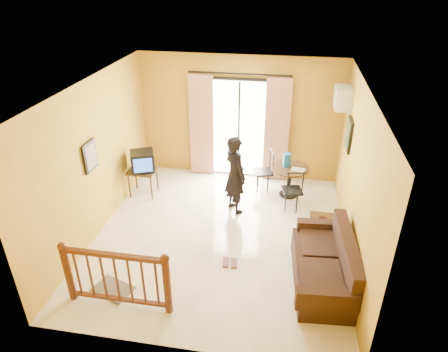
% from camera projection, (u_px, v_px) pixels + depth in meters
% --- Properties ---
extents(ground, '(5.00, 5.00, 0.00)m').
position_uv_depth(ground, '(220.00, 236.00, 7.41)').
color(ground, beige).
rests_on(ground, ground).
extents(room_shell, '(5.00, 5.00, 5.00)m').
position_uv_depth(room_shell, '(219.00, 152.00, 6.60)').
color(room_shell, white).
rests_on(room_shell, ground).
extents(balcony_door, '(2.25, 0.14, 2.46)m').
position_uv_depth(balcony_door, '(239.00, 128.00, 8.96)').
color(balcony_door, black).
rests_on(balcony_door, ground).
extents(tv_table, '(0.59, 0.49, 0.59)m').
position_uv_depth(tv_table, '(142.00, 173.00, 8.51)').
color(tv_table, black).
rests_on(tv_table, ground).
extents(television, '(0.60, 0.57, 0.42)m').
position_uv_depth(television, '(142.00, 161.00, 8.37)').
color(television, black).
rests_on(television, tv_table).
extents(picture_left, '(0.05, 0.42, 0.52)m').
position_uv_depth(picture_left, '(90.00, 156.00, 6.83)').
color(picture_left, black).
rests_on(picture_left, room_shell).
extents(dining_table, '(0.80, 0.80, 0.67)m').
position_uv_depth(dining_table, '(290.00, 173.00, 8.46)').
color(dining_table, black).
rests_on(dining_table, ground).
extents(water_jug, '(0.16, 0.16, 0.29)m').
position_uv_depth(water_jug, '(287.00, 160.00, 8.38)').
color(water_jug, '#1353B2').
rests_on(water_jug, dining_table).
extents(serving_tray, '(0.31, 0.23, 0.02)m').
position_uv_depth(serving_tray, '(298.00, 170.00, 8.28)').
color(serving_tray, white).
rests_on(serving_tray, dining_table).
extents(dining_chairs, '(1.13, 1.19, 0.95)m').
position_uv_depth(dining_chairs, '(276.00, 199.00, 8.55)').
color(dining_chairs, black).
rests_on(dining_chairs, ground).
extents(air_conditioner, '(0.31, 0.60, 0.40)m').
position_uv_depth(air_conditioner, '(343.00, 98.00, 7.77)').
color(air_conditioner, white).
rests_on(air_conditioner, room_shell).
extents(botanical_print, '(0.05, 0.50, 0.60)m').
position_uv_depth(botanical_print, '(349.00, 135.00, 7.42)').
color(botanical_print, black).
rests_on(botanical_print, room_shell).
extents(coffee_table, '(0.46, 0.83, 0.37)m').
position_uv_depth(coffee_table, '(323.00, 230.00, 7.14)').
color(coffee_table, black).
rests_on(coffee_table, ground).
extents(bowl, '(0.21, 0.21, 0.06)m').
position_uv_depth(bowl, '(323.00, 221.00, 7.13)').
color(bowl, '#582A1E').
rests_on(bowl, coffee_table).
extents(sofa, '(0.98, 1.89, 0.87)m').
position_uv_depth(sofa, '(327.00, 267.00, 6.17)').
color(sofa, black).
rests_on(sofa, ground).
extents(standing_person, '(0.68, 0.70, 1.61)m').
position_uv_depth(standing_person, '(235.00, 175.00, 7.81)').
color(standing_person, black).
rests_on(standing_person, ground).
extents(stair_balustrade, '(1.63, 0.13, 1.04)m').
position_uv_depth(stair_balustrade, '(116.00, 275.00, 5.66)').
color(stair_balustrade, '#471E0F').
rests_on(stair_balustrade, ground).
extents(doormat, '(0.70, 0.57, 0.02)m').
position_uv_depth(doormat, '(113.00, 289.00, 6.19)').
color(doormat, '#524E41').
rests_on(doormat, ground).
extents(sandals, '(0.28, 0.26, 0.03)m').
position_uv_depth(sandals, '(230.00, 262.00, 6.72)').
color(sandals, '#582A1E').
rests_on(sandals, ground).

